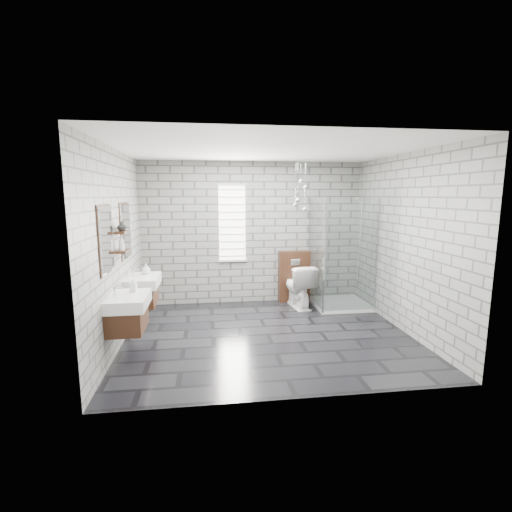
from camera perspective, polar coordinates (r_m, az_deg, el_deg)
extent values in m
cube|color=black|center=(5.71, 1.84, -12.07)|extent=(4.20, 3.60, 0.02)
cube|color=white|center=(5.35, 2.00, 16.15)|extent=(4.20, 3.60, 0.02)
cube|color=gray|center=(7.15, -0.49, 3.52)|extent=(4.20, 0.02, 2.70)
cube|color=gray|center=(3.62, 6.67, -2.28)|extent=(4.20, 0.02, 2.70)
cube|color=gray|center=(5.43, -20.61, 1.07)|extent=(0.02, 3.60, 2.70)
cube|color=gray|center=(6.08, 21.94, 1.82)|extent=(0.02, 3.60, 2.70)
cube|color=#3F2213|center=(4.97, -19.17, -9.07)|extent=(0.42, 0.62, 0.30)
cube|color=silver|center=(4.92, -16.88, -8.75)|extent=(0.02, 0.35, 0.01)
cube|color=white|center=(4.90, -19.02, -6.57)|extent=(0.47, 0.70, 0.15)
cylinder|color=silver|center=(4.90, -20.89, -5.04)|extent=(0.04, 0.04, 0.12)
cylinder|color=silver|center=(4.88, -20.35, -4.47)|extent=(0.10, 0.02, 0.02)
cube|color=white|center=(4.80, -22.05, 2.38)|extent=(0.03, 0.55, 0.80)
cube|color=#3F2213|center=(4.80, -22.19, 2.38)|extent=(0.01, 0.59, 0.84)
cube|color=#3F2213|center=(6.00, -17.10, -5.79)|extent=(0.42, 0.62, 0.30)
cube|color=silver|center=(5.97, -15.22, -5.50)|extent=(0.02, 0.35, 0.01)
cube|color=white|center=(5.95, -16.97, -3.70)|extent=(0.47, 0.70, 0.15)
cylinder|color=silver|center=(5.95, -18.51, -2.44)|extent=(0.04, 0.04, 0.12)
cylinder|color=silver|center=(5.93, -18.06, -1.96)|extent=(0.10, 0.02, 0.02)
cube|color=white|center=(5.87, -19.42, 3.68)|extent=(0.03, 0.55, 0.80)
cube|color=#3F2213|center=(5.87, -19.54, 3.68)|extent=(0.01, 0.59, 0.84)
cube|color=#3F2213|center=(5.37, -19.87, 0.70)|extent=(0.14, 0.30, 0.03)
cube|color=#3F2213|center=(5.34, -20.03, 3.46)|extent=(0.14, 0.30, 0.03)
cube|color=white|center=(7.06, -3.70, 5.06)|extent=(0.50, 0.02, 1.40)
cube|color=silver|center=(7.03, -3.75, 10.91)|extent=(0.56, 0.04, 0.04)
cube|color=silver|center=(7.14, -3.63, -0.72)|extent=(0.56, 0.04, 0.04)
cube|color=silver|center=(7.12, -3.64, -0.01)|extent=(0.48, 0.01, 0.02)
cube|color=silver|center=(7.10, -3.65, 1.10)|extent=(0.48, 0.01, 0.02)
cube|color=silver|center=(7.08, -3.66, 2.23)|extent=(0.48, 0.01, 0.02)
cube|color=silver|center=(7.06, -3.67, 3.35)|extent=(0.48, 0.01, 0.02)
cube|color=silver|center=(7.05, -3.68, 4.48)|extent=(0.48, 0.01, 0.02)
cube|color=silver|center=(7.04, -3.69, 5.62)|extent=(0.48, 0.01, 0.02)
cube|color=silver|center=(7.03, -3.71, 6.76)|extent=(0.48, 0.01, 0.02)
cube|color=silver|center=(7.03, -3.72, 7.90)|extent=(0.48, 0.01, 0.02)
cube|color=silver|center=(7.02, -3.73, 9.04)|extent=(0.48, 0.01, 0.03)
cube|color=silver|center=(7.03, -3.74, 10.18)|extent=(0.48, 0.01, 0.03)
cube|color=#3F2213|center=(7.32, 5.87, -3.14)|extent=(0.60, 0.20, 1.00)
cube|color=silver|center=(7.16, 6.10, -0.97)|extent=(0.18, 0.01, 0.12)
cube|color=white|center=(7.29, 12.72, -7.18)|extent=(1.00, 1.00, 0.06)
cube|color=silver|center=(6.63, 14.49, -0.03)|extent=(1.00, 0.01, 2.00)
cube|color=silver|center=(6.92, 9.21, 0.54)|extent=(0.01, 1.00, 2.00)
cube|color=silver|center=(6.46, 10.46, -0.12)|extent=(0.03, 0.03, 2.00)
cube|color=silver|center=(6.82, 18.23, 0.06)|extent=(0.03, 0.03, 2.00)
cylinder|color=silver|center=(7.41, 15.67, 1.44)|extent=(0.02, 0.02, 1.80)
cylinder|color=silver|center=(7.32, 15.41, 8.58)|extent=(0.14, 0.14, 0.02)
sphere|color=silver|center=(6.72, 6.36, 8.53)|extent=(0.09, 0.09, 0.09)
cylinder|color=silver|center=(6.73, 6.42, 11.76)|extent=(0.01, 0.01, 0.67)
sphere|color=silver|center=(6.82, 7.47, 7.16)|extent=(0.09, 0.09, 0.09)
cylinder|color=silver|center=(6.82, 7.55, 11.03)|extent=(0.01, 0.01, 0.83)
sphere|color=silver|center=(6.90, 6.87, 11.42)|extent=(0.09, 0.09, 0.09)
cylinder|color=silver|center=(6.91, 6.90, 13.13)|extent=(0.01, 0.01, 0.32)
sphere|color=silver|center=(6.82, 6.08, 7.88)|extent=(0.09, 0.09, 0.09)
cylinder|color=silver|center=(6.82, 6.14, 11.40)|extent=(0.01, 0.01, 0.75)
sphere|color=silver|center=(6.87, 7.59, 10.51)|extent=(0.09, 0.09, 0.09)
cylinder|color=silver|center=(6.88, 7.64, 12.68)|extent=(0.01, 0.01, 0.43)
imported|color=white|center=(6.99, 6.57, -4.57)|extent=(0.55, 0.84, 0.81)
imported|color=#B2B2B2|center=(5.01, -18.37, -4.27)|extent=(0.09, 0.09, 0.17)
imported|color=#B2B2B2|center=(6.07, -16.57, -1.90)|extent=(0.16, 0.16, 0.17)
imported|color=#B2B2B2|center=(5.28, -20.00, 1.86)|extent=(0.08, 0.09, 0.21)
imported|color=#B2B2B2|center=(5.33, -19.97, 4.31)|extent=(0.16, 0.16, 0.13)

